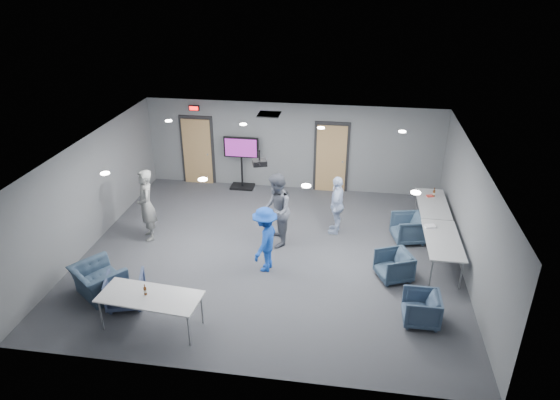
# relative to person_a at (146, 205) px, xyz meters

# --- Properties ---
(floor) EXTENTS (9.00, 9.00, 0.00)m
(floor) POSITION_rel_person_a_xyz_m (3.21, -0.30, -0.93)
(floor) COLOR #33353A
(floor) RESTS_ON ground
(ceiling) EXTENTS (9.00, 9.00, 0.00)m
(ceiling) POSITION_rel_person_a_xyz_m (3.21, -0.30, 1.77)
(ceiling) COLOR silver
(ceiling) RESTS_ON wall_back
(wall_back) EXTENTS (9.00, 0.02, 2.70)m
(wall_back) POSITION_rel_person_a_xyz_m (3.21, 3.70, 0.42)
(wall_back) COLOR slate
(wall_back) RESTS_ON floor
(wall_front) EXTENTS (9.00, 0.02, 2.70)m
(wall_front) POSITION_rel_person_a_xyz_m (3.21, -4.30, 0.42)
(wall_front) COLOR slate
(wall_front) RESTS_ON floor
(wall_left) EXTENTS (0.02, 8.00, 2.70)m
(wall_left) POSITION_rel_person_a_xyz_m (-1.29, -0.30, 0.42)
(wall_left) COLOR slate
(wall_left) RESTS_ON floor
(wall_right) EXTENTS (0.02, 8.00, 2.70)m
(wall_right) POSITION_rel_person_a_xyz_m (7.71, -0.30, 0.42)
(wall_right) COLOR slate
(wall_right) RESTS_ON floor
(door_left) EXTENTS (1.06, 0.17, 2.24)m
(door_left) POSITION_rel_person_a_xyz_m (0.22, 3.65, 0.13)
(door_left) COLOR black
(door_left) RESTS_ON wall_back
(door_right) EXTENTS (1.06, 0.17, 2.24)m
(door_right) POSITION_rel_person_a_xyz_m (4.42, 3.65, 0.13)
(door_right) COLOR black
(door_right) RESTS_ON wall_back
(exit_sign) EXTENTS (0.32, 0.08, 0.16)m
(exit_sign) POSITION_rel_person_a_xyz_m (0.21, 3.63, 1.52)
(exit_sign) COLOR black
(exit_sign) RESTS_ON wall_back
(hvac_diffuser) EXTENTS (0.60, 0.60, 0.03)m
(hvac_diffuser) POSITION_rel_person_a_xyz_m (2.71, 2.50, 1.75)
(hvac_diffuser) COLOR black
(hvac_diffuser) RESTS_ON ceiling
(downlights) EXTENTS (6.18, 3.78, 0.02)m
(downlights) POSITION_rel_person_a_xyz_m (3.21, -0.30, 1.75)
(downlights) COLOR white
(downlights) RESTS_ON ceiling
(person_a) EXTENTS (0.72, 0.81, 1.87)m
(person_a) POSITION_rel_person_a_xyz_m (0.00, 0.00, 0.00)
(person_a) COLOR gray
(person_a) RESTS_ON floor
(person_b) EXTENTS (0.86, 1.03, 1.89)m
(person_b) POSITION_rel_person_a_xyz_m (3.28, 0.19, 0.01)
(person_b) COLOR slate
(person_b) RESTS_ON floor
(person_c) EXTENTS (0.50, 0.97, 1.58)m
(person_c) POSITION_rel_person_a_xyz_m (4.73, 1.04, -0.14)
(person_c) COLOR #C6DAFF
(person_c) RESTS_ON floor
(person_d) EXTENTS (0.75, 1.10, 1.57)m
(person_d) POSITION_rel_person_a_xyz_m (3.20, -0.97, -0.15)
(person_d) COLOR blue
(person_d) RESTS_ON floor
(chair_right_a) EXTENTS (0.92, 0.91, 0.71)m
(chair_right_a) POSITION_rel_person_a_xyz_m (6.56, 0.85, -0.58)
(chair_right_a) COLOR #394D63
(chair_right_a) RESTS_ON floor
(chair_right_b) EXTENTS (0.93, 0.92, 0.65)m
(chair_right_b) POSITION_rel_person_a_xyz_m (6.11, -0.92, -0.61)
(chair_right_b) COLOR #34475A
(chair_right_b) RESTS_ON floor
(chair_right_c) EXTENTS (0.71, 0.69, 0.65)m
(chair_right_c) POSITION_rel_person_a_xyz_m (6.56, -2.37, -0.61)
(chair_right_c) COLOR #3B4E66
(chair_right_c) RESTS_ON floor
(chair_front_a) EXTENTS (0.93, 0.94, 0.69)m
(chair_front_a) POSITION_rel_person_a_xyz_m (0.58, -2.70, -0.59)
(chair_front_a) COLOR #3E4B6C
(chair_front_a) RESTS_ON floor
(chair_front_b) EXTENTS (1.37, 1.34, 0.67)m
(chair_front_b) POSITION_rel_person_a_xyz_m (-0.13, -2.47, -0.60)
(chair_front_b) COLOR #34465A
(chair_front_b) RESTS_ON floor
(table_right_a) EXTENTS (0.76, 1.84, 0.73)m
(table_right_a) POSITION_rel_person_a_xyz_m (7.21, 1.65, -0.25)
(table_right_a) COLOR #ADAFB2
(table_right_a) RESTS_ON floor
(table_right_b) EXTENTS (0.79, 1.89, 0.73)m
(table_right_b) POSITION_rel_person_a_xyz_m (7.21, -0.25, -0.25)
(table_right_b) COLOR #ADAFB2
(table_right_b) RESTS_ON floor
(table_front_left) EXTENTS (2.02, 0.98, 0.73)m
(table_front_left) POSITION_rel_person_a_xyz_m (1.39, -3.30, -0.24)
(table_front_left) COLOR #ADAFB2
(table_front_left) RESTS_ON floor
(bottle_front) EXTENTS (0.06, 0.06, 0.23)m
(bottle_front) POSITION_rel_person_a_xyz_m (1.30, -3.27, -0.12)
(bottle_front) COLOR #54290E
(bottle_front) RESTS_ON table_front_left
(bottle_right) EXTENTS (0.07, 0.07, 0.26)m
(bottle_right) POSITION_rel_person_a_xyz_m (7.28, 2.05, -0.11)
(bottle_right) COLOR #54290E
(bottle_right) RESTS_ON table_right_a
(snack_box) EXTENTS (0.19, 0.16, 0.04)m
(snack_box) POSITION_rel_person_a_xyz_m (7.18, 2.04, -0.18)
(snack_box) COLOR #DB4136
(snack_box) RESTS_ON table_right_a
(wrapper) EXTENTS (0.28, 0.22, 0.06)m
(wrapper) POSITION_rel_person_a_xyz_m (6.98, 0.27, -0.18)
(wrapper) COLOR white
(wrapper) RESTS_ON table_right_b
(tv_stand) EXTENTS (1.08, 0.51, 1.66)m
(tv_stand) POSITION_rel_person_a_xyz_m (1.67, 3.44, 0.01)
(tv_stand) COLOR black
(tv_stand) RESTS_ON floor
(projector) EXTENTS (0.38, 0.35, 0.35)m
(projector) POSITION_rel_person_a_xyz_m (2.99, -0.36, 1.47)
(projector) COLOR black
(projector) RESTS_ON ceiling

